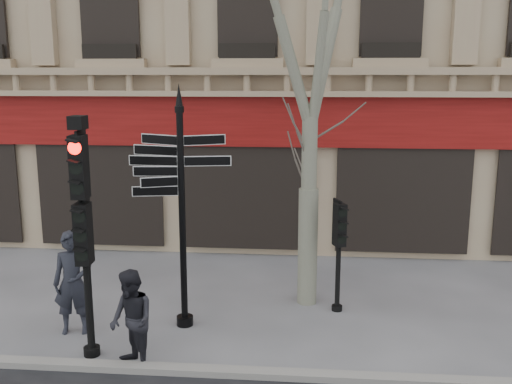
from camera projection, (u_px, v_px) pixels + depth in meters
ground at (222, 336)px, 10.57m from camera, size 80.00×80.00×0.00m
kerb at (209, 371)px, 9.19m from camera, size 80.00×0.25×0.12m
fingerpost at (181, 167)px, 10.42m from camera, size 1.94×1.94×4.61m
traffic_signal_main at (83, 209)px, 9.33m from camera, size 0.48×0.35×4.12m
traffic_signal_secondary at (339, 236)px, 11.41m from camera, size 0.45×0.39×2.26m
pedestrian_a at (73, 283)px, 10.54m from camera, size 0.79×0.60×1.96m
pedestrian_b at (132, 321)px, 9.24m from camera, size 1.02×1.03×1.68m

